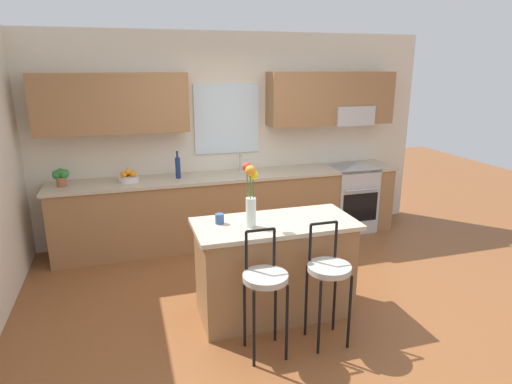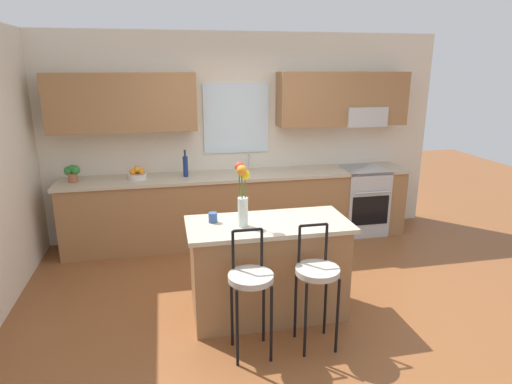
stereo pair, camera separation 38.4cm
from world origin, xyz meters
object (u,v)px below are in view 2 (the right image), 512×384
Objects in this scene: kitchen_island at (268,268)px; mug_ceramic at (213,218)px; bar_stool_middle at (317,276)px; flower_vase at (243,193)px; oven_range at (361,200)px; potted_plant_small at (72,172)px; bar_stool_near at (251,283)px; fruit_bowl_oranges at (137,175)px; bottle_olive_oil at (185,166)px.

kitchen_island is 0.71m from mug_ceramic.
bar_stool_middle is 11.58× the size of mug_ceramic.
flower_vase is at bearing -168.96° from kitchen_island.
oven_range is 4.28× the size of potted_plant_small.
bar_stool_near is at bearing 180.00° from bar_stool_middle.
fruit_bowl_oranges is at bearing 0.27° from potted_plant_small.
mug_ceramic is at bearing 148.24° from flower_vase.
fruit_bowl_oranges is at bearing 121.85° from bar_stool_middle.
bottle_olive_oil is at bearing -0.01° from potted_plant_small.
potted_plant_small is at bearing 136.81° from kitchen_island.
bar_stool_middle is 4.84× the size of potted_plant_small.
kitchen_island is at bearing 116.26° from bar_stool_middle.
oven_range is 3.17m from bar_stool_near.
bottle_olive_oil is (0.60, -0.00, 0.09)m from fruit_bowl_oranges.
fruit_bowl_oranges is 0.60m from bottle_olive_oil.
bar_stool_middle is 4.34× the size of fruit_bowl_oranges.
bar_stool_near is 4.84× the size of potted_plant_small.
flower_vase is 2.64× the size of potted_plant_small.
bar_stool_middle is (0.28, -0.56, 0.17)m from kitchen_island.
fruit_bowl_oranges is (-0.99, 1.92, -0.25)m from flower_vase.
bar_stool_near is 1.00× the size of bar_stool_middle.
kitchen_island is at bearing -56.60° from fruit_bowl_oranges.
oven_range is at bearing 42.95° from flower_vase.
bar_stool_near is at bearing -81.57° from bottle_olive_oil.
flower_vase is at bearing -31.76° from mug_ceramic.
potted_plant_small reaches higher than bar_stool_near.
bar_stool_near is 1.84× the size of flower_vase.
bar_stool_middle reaches higher than mug_ceramic.
oven_range is 2.69× the size of bottle_olive_oil.
flower_vase is (-0.24, -0.05, 0.76)m from kitchen_island.
bar_stool_near is (-0.27, -0.56, 0.17)m from kitchen_island.
kitchen_island is 4.31× the size of bottle_olive_oil.
flower_vase is 0.39m from mug_ceramic.
kitchen_island is 6.85× the size of potted_plant_small.
oven_range and kitchen_island have the same top height.
bar_stool_near is 4.34× the size of fruit_bowl_oranges.
bar_stool_middle is at bearing -58.15° from fruit_bowl_oranges.
potted_plant_small is (-2.26, 2.42, 0.41)m from bar_stool_middle.
flower_vase is at bearing 135.42° from bar_stool_middle.
bar_stool_middle is 0.93m from flower_vase.
mug_ceramic is 1.91m from fruit_bowl_oranges.
bar_stool_near reaches higher than mug_ceramic.
potted_plant_small reaches higher than bar_stool_middle.
flower_vase is 2.36× the size of fruit_bowl_oranges.
kitchen_island is 1.41× the size of bar_stool_middle.
flower_vase is (-0.52, 0.51, 0.59)m from bar_stool_middle.
bar_stool_middle is 3.34m from potted_plant_small.
oven_range is 1.62× the size of flower_vase.
bottle_olive_oil is (-0.15, 1.76, 0.09)m from mug_ceramic.
mug_ceramic is at bearing -67.14° from fruit_bowl_oranges.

